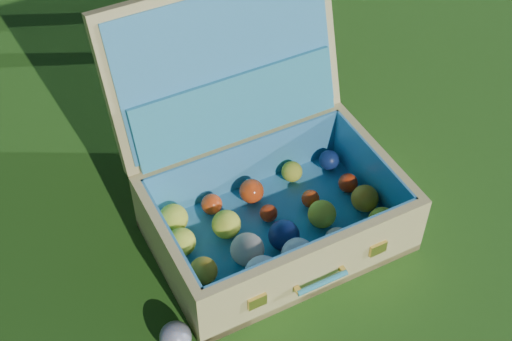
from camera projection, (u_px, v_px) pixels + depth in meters
The scene contains 3 objects.
ground at pixel (336, 222), 2.00m from camera, with size 60.00×60.00×0.00m, color #215114.
stray_ball at pixel (176, 337), 1.70m from camera, with size 0.08×0.08×0.08m, color #4372AF.
suitcase at pixel (259, 173), 1.89m from camera, with size 0.76×0.73×0.61m.
Camera 1 is at (-1.00, -0.84, 1.53)m, focal length 50.00 mm.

